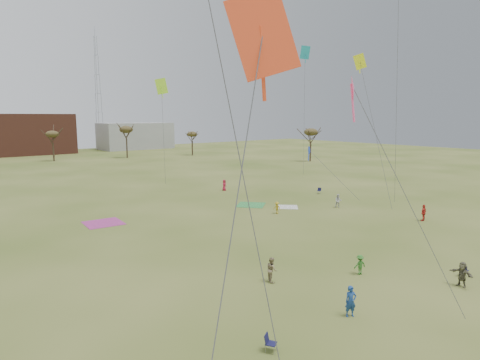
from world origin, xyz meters
TOP-DOWN VIEW (x-y plane):
  - ground at (0.00, 0.00)m, footprint 260.00×260.00m
  - flyer_near_center at (0.86, -0.60)m, footprint 1.06×0.80m
  - flyer_near_right at (-5.00, -4.01)m, footprint 0.79×0.71m
  - spectator_fore_a at (19.53, 4.10)m, footprint 1.08×0.51m
  - spectator_fore_b at (-4.99, 2.49)m, footprint 0.96×1.05m
  - spectator_fore_c at (4.32, -6.23)m, footprint 0.69×1.63m
  - flyer_mid_b at (9.52, 16.72)m, footprint 0.79×1.03m
  - spectator_mid_e at (17.72, 14.16)m, footprint 1.04×1.04m
  - flyer_far_b at (13.95, 32.76)m, footprint 0.98×0.81m
  - blanket_cream at (12.99, 18.33)m, footprint 3.54×3.54m
  - blanket_plum at (-7.97, 25.37)m, footprint 4.14×4.14m
  - blanket_olive at (10.25, 22.23)m, footprint 4.83×4.83m
  - camp_chair_left at (-11.00, -3.71)m, footprint 0.71×0.72m
  - camp_chair_center at (6.32, -5.56)m, footprint 0.60×0.56m
  - camp_chair_right at (23.22, 21.80)m, footprint 0.70×0.68m
  - kites_aloft at (1.49, 16.26)m, footprint 62.79×66.06m
  - tree_line at (-2.85, 79.12)m, footprint 117.44×49.32m
  - building_brick at (5.00, 120.00)m, footprint 26.00×16.00m
  - building_grey at (40.00, 118.00)m, footprint 24.00×12.00m
  - radio_tower at (30.00, 125.00)m, footprint 1.51×1.72m

SIDE VIEW (x-z plane):
  - ground at x=0.00m, z-range 0.00..0.00m
  - blanket_cream at x=12.99m, z-range -0.01..0.02m
  - blanket_plum at x=-7.97m, z-range -0.01..0.02m
  - blanket_olive at x=10.25m, z-range -0.01..0.02m
  - camp_chair_left at x=-11.00m, z-range -0.18..0.69m
  - camp_chair_center at x=6.32m, z-range -0.18..0.69m
  - camp_chair_right at x=23.22m, z-range -0.18..0.69m
  - flyer_mid_b at x=9.52m, z-range 0.00..1.41m
  - flyer_near_center at x=0.86m, z-range 0.00..1.45m
  - spectator_mid_e at x=17.72m, z-range 0.00..1.70m
  - spectator_fore_c at x=4.32m, z-range 0.00..1.71m
  - flyer_far_b at x=13.95m, z-range 0.00..1.71m
  - spectator_fore_b at x=-4.99m, z-range 0.00..1.73m
  - spectator_fore_a at x=19.53m, z-range 0.00..1.80m
  - flyer_near_right at x=-5.00m, z-range 0.00..1.81m
  - building_grey at x=40.00m, z-range 0.00..9.00m
  - building_brick at x=5.00m, z-range 0.00..12.00m
  - tree_line at x=-2.85m, z-range 2.63..11.54m
  - kites_aloft at x=1.49m, z-range 2.03..27.83m
  - radio_tower at x=30.00m, z-range -1.29..39.71m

